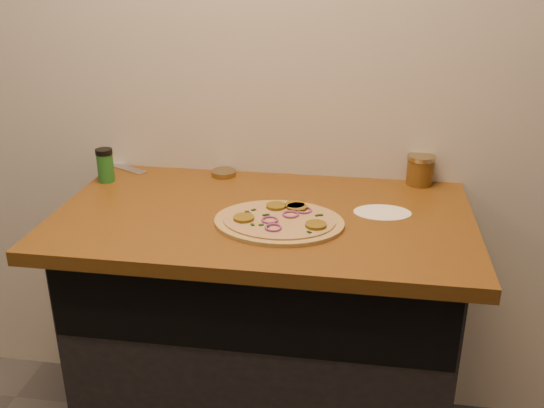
% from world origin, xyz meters
% --- Properties ---
extents(cabinet, '(1.10, 0.60, 0.86)m').
position_xyz_m(cabinet, '(0.00, 1.45, 0.43)').
color(cabinet, black).
rests_on(cabinet, ground).
extents(countertop, '(1.20, 0.70, 0.04)m').
position_xyz_m(countertop, '(0.00, 1.42, 0.88)').
color(countertop, brown).
rests_on(countertop, cabinet).
extents(pizza, '(0.36, 0.36, 0.02)m').
position_xyz_m(pizza, '(0.06, 1.35, 0.91)').
color(pizza, tan).
rests_on(pizza, countertop).
extents(chefs_knife, '(0.27, 0.17, 0.02)m').
position_xyz_m(chefs_knife, '(-0.61, 1.75, 0.91)').
color(chefs_knife, '#B7BAC1').
rests_on(chefs_knife, countertop).
extents(mason_jar_lid, '(0.10, 0.10, 0.02)m').
position_xyz_m(mason_jar_lid, '(-0.18, 1.70, 0.91)').
color(mason_jar_lid, '#978557').
rests_on(mason_jar_lid, countertop).
extents(salsa_jar, '(0.09, 0.09, 0.10)m').
position_xyz_m(salsa_jar, '(0.46, 1.72, 0.95)').
color(salsa_jar, maroon).
rests_on(salsa_jar, countertop).
extents(spice_shaker, '(0.05, 0.05, 0.11)m').
position_xyz_m(spice_shaker, '(-0.55, 1.59, 0.96)').
color(spice_shaker, '#1F6222').
rests_on(spice_shaker, countertop).
extents(flour_spill, '(0.18, 0.18, 0.00)m').
position_xyz_m(flour_spill, '(0.34, 1.47, 0.90)').
color(flour_spill, white).
rests_on(flour_spill, countertop).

